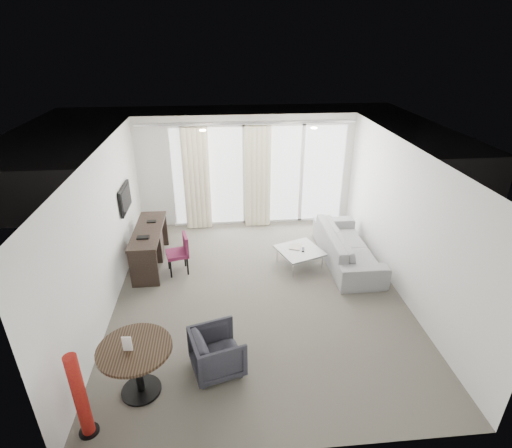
{
  "coord_description": "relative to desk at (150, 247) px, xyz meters",
  "views": [
    {
      "loc": [
        -0.6,
        -5.87,
        4.26
      ],
      "look_at": [
        0.0,
        0.6,
        1.1
      ],
      "focal_mm": 28.0,
      "sensor_mm": 36.0,
      "label": 1
    }
  ],
  "objects": [
    {
      "name": "floor",
      "position": [
        2.05,
        -1.2,
        -0.4
      ],
      "size": [
        5.0,
        6.0,
        0.0
      ],
      "primitive_type": "cube",
      "color": "#575349",
      "rests_on": "ground"
    },
    {
      "name": "ceiling",
      "position": [
        2.05,
        -1.2,
        2.2
      ],
      "size": [
        5.0,
        6.0,
        0.0
      ],
      "primitive_type": "cube",
      "color": "white",
      "rests_on": "ground"
    },
    {
      "name": "wall_left",
      "position": [
        -0.45,
        -1.2,
        0.9
      ],
      "size": [
        0.0,
        6.0,
        2.6
      ],
      "primitive_type": "cube",
      "color": "silver",
      "rests_on": "ground"
    },
    {
      "name": "wall_right",
      "position": [
        4.55,
        -1.2,
        0.9
      ],
      "size": [
        0.0,
        6.0,
        2.6
      ],
      "primitive_type": "cube",
      "color": "silver",
      "rests_on": "ground"
    },
    {
      "name": "wall_front",
      "position": [
        2.05,
        -4.2,
        0.9
      ],
      "size": [
        5.0,
        0.0,
        2.6
      ],
      "primitive_type": "cube",
      "color": "silver",
      "rests_on": "ground"
    },
    {
      "name": "window_panel",
      "position": [
        2.35,
        1.79,
        0.8
      ],
      "size": [
        4.0,
        0.02,
        2.38
      ],
      "primitive_type": null,
      "color": "white",
      "rests_on": "ground"
    },
    {
      "name": "window_frame",
      "position": [
        2.35,
        1.77,
        0.8
      ],
      "size": [
        4.1,
        0.06,
        2.44
      ],
      "primitive_type": null,
      "color": "white",
      "rests_on": "ground"
    },
    {
      "name": "curtain_left",
      "position": [
        0.9,
        1.62,
        0.8
      ],
      "size": [
        0.6,
        0.2,
        2.38
      ],
      "primitive_type": null,
      "color": "beige",
      "rests_on": "ground"
    },
    {
      "name": "curtain_right",
      "position": [
        2.3,
        1.62,
        0.8
      ],
      "size": [
        0.6,
        0.2,
        2.38
      ],
      "primitive_type": null,
      "color": "beige",
      "rests_on": "ground"
    },
    {
      "name": "curtain_track",
      "position": [
        2.05,
        1.62,
        2.05
      ],
      "size": [
        4.8,
        0.04,
        0.04
      ],
      "primitive_type": null,
      "color": "#B2B2B7",
      "rests_on": "ceiling"
    },
    {
      "name": "downlight_a",
      "position": [
        1.15,
        0.4,
        2.19
      ],
      "size": [
        0.12,
        0.12,
        0.02
      ],
      "primitive_type": "cylinder",
      "color": "#FFE0B2",
      "rests_on": "ceiling"
    },
    {
      "name": "downlight_b",
      "position": [
        3.25,
        0.4,
        2.19
      ],
      "size": [
        0.12,
        0.12,
        0.02
      ],
      "primitive_type": "cylinder",
      "color": "#FFE0B2",
      "rests_on": "ceiling"
    },
    {
      "name": "desk",
      "position": [
        0.0,
        0.0,
        0.0
      ],
      "size": [
        0.53,
        1.69,
        0.79
      ],
      "primitive_type": null,
      "color": "black",
      "rests_on": "floor"
    },
    {
      "name": "tv",
      "position": [
        -0.4,
        0.25,
        0.95
      ],
      "size": [
        0.05,
        0.8,
        0.5
      ],
      "primitive_type": null,
      "color": "black",
      "rests_on": "wall_left"
    },
    {
      "name": "desk_chair",
      "position": [
        0.56,
        -0.33,
        -0.0
      ],
      "size": [
        0.51,
        0.49,
        0.78
      ],
      "primitive_type": null,
      "rotation": [
        0.0,
        0.0,
        0.23
      ],
      "color": "maroon",
      "rests_on": "floor"
    },
    {
      "name": "round_table",
      "position": [
        0.3,
        -3.19,
        -0.02
      ],
      "size": [
        0.93,
        0.93,
        0.74
      ],
      "primitive_type": null,
      "rotation": [
        0.0,
        0.0,
        0.01
      ],
      "color": "#322316",
      "rests_on": "floor"
    },
    {
      "name": "menu_card",
      "position": [
        0.24,
        -3.23,
        0.32
      ],
      "size": [
        0.11,
        0.03,
        0.21
      ],
      "primitive_type": null,
      "rotation": [
        0.0,
        0.0,
        -0.09
      ],
      "color": "white",
      "rests_on": "round_table"
    },
    {
      "name": "red_lamp",
      "position": [
        -0.21,
        -3.74,
        0.19
      ],
      "size": [
        0.28,
        0.28,
        1.17
      ],
      "primitive_type": "cylinder",
      "rotation": [
        0.0,
        0.0,
        -0.23
      ],
      "color": "maroon",
      "rests_on": "floor"
    },
    {
      "name": "tub_armchair",
      "position": [
        1.3,
        -2.91,
        -0.08
      ],
      "size": [
        0.84,
        0.82,
        0.62
      ],
      "primitive_type": "imported",
      "rotation": [
        0.0,
        0.0,
        1.85
      ],
      "color": "#282830",
      "rests_on": "floor"
    },
    {
      "name": "coffee_table",
      "position": [
        2.95,
        -0.31,
        -0.22
      ],
      "size": [
        1.02,
        1.02,
        0.36
      ],
      "primitive_type": null,
      "rotation": [
        0.0,
        0.0,
        0.36
      ],
      "color": "gray",
      "rests_on": "floor"
    },
    {
      "name": "remote",
      "position": [
        3.01,
        -0.33,
        -0.04
      ],
      "size": [
        0.08,
        0.16,
        0.02
      ],
      "primitive_type": null,
      "rotation": [
        0.0,
        0.0,
        -0.2
      ],
      "color": "black",
      "rests_on": "coffee_table"
    },
    {
      "name": "magazine",
      "position": [
        2.88,
        -0.19,
        -0.04
      ],
      "size": [
        0.33,
        0.37,
        0.02
      ],
      "primitive_type": null,
      "rotation": [
        0.0,
        0.0,
        -0.31
      ],
      "color": "gray",
      "rests_on": "coffee_table"
    },
    {
      "name": "sofa",
      "position": [
        3.94,
        -0.22,
        -0.06
      ],
      "size": [
        0.9,
        2.3,
        0.67
      ],
      "primitive_type": "imported",
      "rotation": [
        0.0,
        0.0,
        1.57
      ],
      "color": "gray",
      "rests_on": "floor"
    },
    {
      "name": "terrace_slab",
      "position": [
        2.35,
        3.3,
        -0.46
      ],
      "size": [
        5.6,
        3.0,
        0.12
      ],
      "primitive_type": "cube",
      "color": "#4D4D50",
      "rests_on": "ground"
    },
    {
      "name": "rattan_chair_a",
      "position": [
        2.84,
        2.93,
        0.05
      ],
      "size": [
        0.69,
        0.69,
        0.9
      ],
      "primitive_type": null,
      "rotation": [
        0.0,
        0.0,
        0.13
      ],
      "color": "brown",
      "rests_on": "terrace_slab"
    },
    {
      "name": "rattan_chair_b",
      "position": [
        3.91,
        3.43,
        0.06
      ],
      "size": [
        0.73,
        0.73,
        0.91
      ],
      "primitive_type": null,
      "rotation": [
        0.0,
        0.0,
        0.2
      ],
      "color": "brown",
      "rests_on": "terrace_slab"
    },
    {
      "name": "rattan_table",
      "position": [
        3.8,
        3.35,
        -0.12
      ],
      "size": [
        0.54,
        0.54,
        0.54
      ],
      "primitive_type": null,
      "rotation": [
        0.0,
        0.0,
        -0.01
      ],
      "color": "brown",
      "rests_on": "terrace_slab"
    },
    {
      "name": "balustrade",
      "position": [
        2.35,
        4.75,
        0.1
      ],
      "size": [
        5.5,
        0.06,
        1.05
      ],
      "primitive_type": null,
      "color": "#B2B2B7",
      "rests_on": "terrace_slab"
    }
  ]
}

